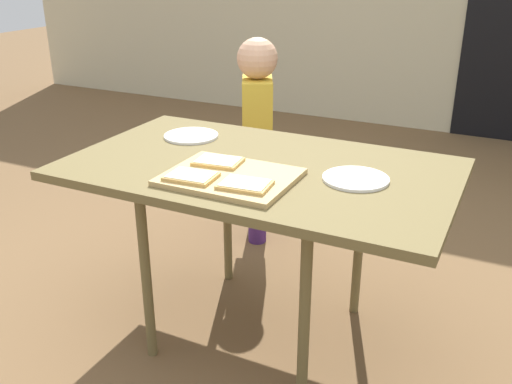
# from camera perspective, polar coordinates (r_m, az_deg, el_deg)

# --- Properties ---
(ground_plane) EXTENTS (16.00, 16.00, 0.00)m
(ground_plane) POSITION_cam_1_polar(r_m,az_deg,el_deg) (2.28, 0.29, -13.74)
(ground_plane) COLOR brown
(dining_table) EXTENTS (1.32, 0.78, 0.69)m
(dining_table) POSITION_cam_1_polar(r_m,az_deg,el_deg) (1.96, 0.33, 1.41)
(dining_table) COLOR brown
(dining_table) RESTS_ON ground
(cutting_board) EXTENTS (0.40, 0.32, 0.02)m
(cutting_board) POSITION_cam_1_polar(r_m,az_deg,el_deg) (1.82, -2.60, 1.51)
(cutting_board) COLOR tan
(cutting_board) RESTS_ON dining_table
(pizza_slice_far_left) EXTENTS (0.17, 0.13, 0.01)m
(pizza_slice_far_left) POSITION_cam_1_polar(r_m,az_deg,el_deg) (1.91, -3.82, 3.09)
(pizza_slice_far_left) COLOR tan
(pizza_slice_far_left) RESTS_ON cutting_board
(pizza_slice_near_left) EXTENTS (0.16, 0.12, 0.01)m
(pizza_slice_near_left) POSITION_cam_1_polar(r_m,az_deg,el_deg) (1.79, -6.52, 1.58)
(pizza_slice_near_left) COLOR tan
(pizza_slice_near_left) RESTS_ON cutting_board
(pizza_slice_near_right) EXTENTS (0.16, 0.13, 0.01)m
(pizza_slice_near_right) POSITION_cam_1_polar(r_m,az_deg,el_deg) (1.72, -1.12, 0.77)
(pizza_slice_near_right) COLOR tan
(pizza_slice_near_right) RESTS_ON cutting_board
(plate_white_right) EXTENTS (0.21, 0.21, 0.01)m
(plate_white_right) POSITION_cam_1_polar(r_m,az_deg,el_deg) (1.84, 9.97, 1.33)
(plate_white_right) COLOR white
(plate_white_right) RESTS_ON dining_table
(plate_white_left) EXTENTS (0.21, 0.21, 0.01)m
(plate_white_left) POSITION_cam_1_polar(r_m,az_deg,el_deg) (2.26, -6.52, 5.62)
(plate_white_left) COLOR white
(plate_white_left) RESTS_ON dining_table
(child_left) EXTENTS (0.23, 0.28, 1.00)m
(child_left) POSITION_cam_1_polar(r_m,az_deg,el_deg) (2.75, 0.13, 6.63)
(child_left) COLOR #462568
(child_left) RESTS_ON ground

